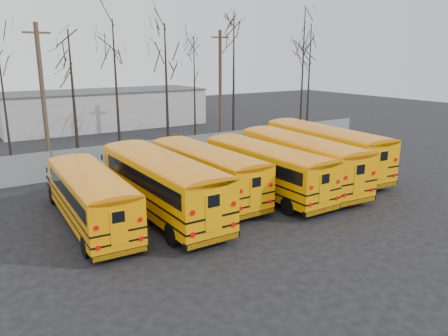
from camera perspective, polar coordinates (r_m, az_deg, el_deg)
ground at (r=23.23m, az=5.21°, el=-5.63°), size 120.00×120.00×0.00m
fence at (r=32.85m, az=-7.73°, el=2.13°), size 40.00×0.04×2.00m
distant_building at (r=51.84m, az=-15.34°, el=7.41°), size 22.00×8.00×4.00m
bus_a at (r=21.56m, az=-17.11°, el=-3.21°), size 2.76×10.18×2.82m
bus_b at (r=22.22m, az=-8.38°, el=-1.55°), size 2.73×11.56×3.23m
bus_c at (r=24.85m, az=-2.52°, el=-0.01°), size 2.64×10.71×2.98m
bus_d at (r=25.48m, az=5.24°, el=0.37°), size 2.60×10.86×3.03m
bus_e at (r=27.47m, az=9.76°, el=1.49°), size 3.51×11.65×3.22m
bus_f at (r=30.66m, az=12.76°, el=2.83°), size 3.67×12.08×3.33m
utility_pole_left at (r=32.65m, az=-22.56°, el=8.53°), size 1.80×0.31×10.09m
utility_pole_right at (r=43.45m, az=-0.50°, el=10.99°), size 1.84×0.32×10.30m
tree_2 at (r=33.57m, az=-26.79°, el=7.90°), size 0.26×0.26×9.99m
tree_3 at (r=32.84m, az=-19.03°, el=8.29°), size 0.26×0.26×9.70m
tree_4 at (r=34.54m, az=-13.85°, el=9.64°), size 0.26×0.26×10.56m
tree_5 at (r=35.69m, az=-7.50°, el=9.94°), size 0.26×0.26×10.39m
tree_6 at (r=40.10m, az=-3.87°, el=9.91°), size 0.26×0.26×9.53m
tree_7 at (r=41.49m, az=1.27°, el=11.71°), size 0.26×0.26×11.86m
tree_8 at (r=41.82m, az=10.20°, el=11.76°), size 0.26×0.26×12.22m
tree_9 at (r=45.97m, az=11.02°, el=11.20°), size 0.26×0.26×11.01m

